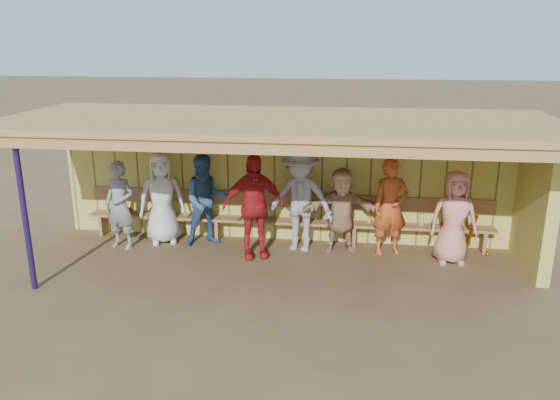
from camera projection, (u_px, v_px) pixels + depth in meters
The scene contains 12 objects.
ground at pixel (277, 265), 9.32m from camera, with size 90.00×90.00×0.00m, color brown.
player_a at pixel (120, 205), 9.88m from camera, with size 0.59×0.39×1.61m, color gray.
player_b at pixel (162, 198), 10.13m from camera, with size 0.84×0.55×1.73m, color silver.
player_c at pixel (206, 200), 10.02m from camera, with size 0.83×0.65×1.71m, color #305686.
player_d at pixel (253, 206), 9.42m from camera, with size 1.08×0.45×1.85m, color #B31C1E.
player_e at pixel (300, 200), 9.74m from camera, with size 1.22×0.70×1.89m, color #94929A.
player_f at pixel (341, 210), 9.74m from camera, with size 1.43×0.45×1.54m, color tan.
player_g at pixel (390, 207), 9.58m from camera, with size 0.63×0.41×1.72m, color #C04E1E.
player_h at pixel (454, 218), 9.21m from camera, with size 0.79×0.51×1.61m, color tan.
dugout_structure at pixel (305, 160), 9.44m from camera, with size 8.80×3.20×2.50m.
bench at pixel (285, 215), 10.23m from camera, with size 7.60×0.34×0.93m.
dugout_equipment at pixel (251, 218), 10.19m from camera, with size 6.94×0.62×0.80m.
Camera 1 is at (1.17, -8.54, 3.71)m, focal length 35.00 mm.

